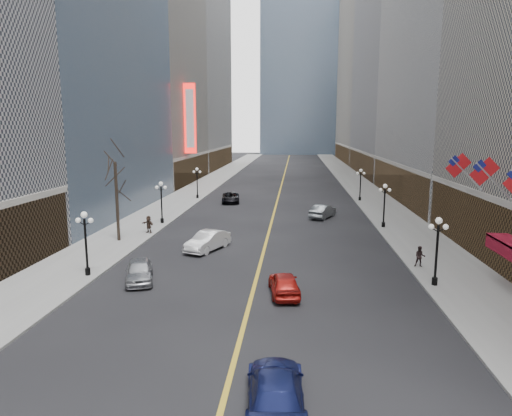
% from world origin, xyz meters
% --- Properties ---
extents(sidewalk_east, '(6.00, 230.00, 0.15)m').
position_xyz_m(sidewalk_east, '(14.00, 70.00, 0.07)').
color(sidewalk_east, gray).
rests_on(sidewalk_east, ground).
extents(sidewalk_west, '(6.00, 230.00, 0.15)m').
position_xyz_m(sidewalk_west, '(-14.00, 70.00, 0.07)').
color(sidewalk_west, gray).
rests_on(sidewalk_west, ground).
extents(lane_line, '(0.25, 200.00, 0.02)m').
position_xyz_m(lane_line, '(0.00, 80.00, 0.01)').
color(lane_line, gold).
rests_on(lane_line, ground).
extents(bldg_east_c, '(26.60, 40.60, 48.80)m').
position_xyz_m(bldg_east_c, '(29.88, 106.00, 24.18)').
color(bldg_east_c, '#9C9B9E').
rests_on(bldg_east_c, ground).
extents(bldg_east_d, '(26.60, 46.60, 62.80)m').
position_xyz_m(bldg_east_d, '(29.90, 149.00, 31.17)').
color(bldg_east_d, '#A79D8A').
rests_on(bldg_east_d, ground).
extents(bldg_west_c, '(26.60, 30.60, 50.80)m').
position_xyz_m(bldg_west_c, '(-29.88, 87.00, 25.19)').
color(bldg_west_c, '#A79D8A').
rests_on(bldg_west_c, ground).
extents(bldg_west_d, '(26.60, 38.60, 72.80)m').
position_xyz_m(bldg_west_d, '(-29.92, 121.00, 36.17)').
color(bldg_west_d, beige).
rests_on(bldg_west_d, ground).
extents(streetlamp_east_1, '(1.26, 0.44, 4.52)m').
position_xyz_m(streetlamp_east_1, '(11.80, 30.00, 2.90)').
color(streetlamp_east_1, black).
rests_on(streetlamp_east_1, sidewalk_east).
extents(streetlamp_east_2, '(1.26, 0.44, 4.52)m').
position_xyz_m(streetlamp_east_2, '(11.80, 48.00, 2.90)').
color(streetlamp_east_2, black).
rests_on(streetlamp_east_2, sidewalk_east).
extents(streetlamp_east_3, '(1.26, 0.44, 4.52)m').
position_xyz_m(streetlamp_east_3, '(11.80, 66.00, 2.90)').
color(streetlamp_east_3, black).
rests_on(streetlamp_east_3, sidewalk_east).
extents(streetlamp_west_1, '(1.26, 0.44, 4.52)m').
position_xyz_m(streetlamp_west_1, '(-11.80, 30.00, 2.90)').
color(streetlamp_west_1, black).
rests_on(streetlamp_west_1, sidewalk_west).
extents(streetlamp_west_2, '(1.26, 0.44, 4.52)m').
position_xyz_m(streetlamp_west_2, '(-11.80, 48.00, 2.90)').
color(streetlamp_west_2, black).
rests_on(streetlamp_west_2, sidewalk_west).
extents(streetlamp_west_3, '(1.26, 0.44, 4.52)m').
position_xyz_m(streetlamp_west_3, '(-11.80, 66.00, 2.90)').
color(streetlamp_west_3, black).
rests_on(streetlamp_west_3, sidewalk_west).
extents(flag_4, '(2.87, 0.12, 2.87)m').
position_xyz_m(flag_4, '(15.31, 32.00, 7.29)').
color(flag_4, '#B2B2B7').
rests_on(flag_4, ground).
extents(flag_5, '(2.87, 0.12, 2.87)m').
position_xyz_m(flag_5, '(15.31, 37.00, 7.29)').
color(flag_5, '#B2B2B7').
rests_on(flag_5, ground).
extents(awning_c, '(1.40, 4.00, 0.93)m').
position_xyz_m(awning_c, '(16.11, 30.00, 3.08)').
color(awning_c, maroon).
rests_on(awning_c, ground).
extents(theatre_marquee, '(2.00, 0.55, 12.00)m').
position_xyz_m(theatre_marquee, '(-15.88, 80.00, 12.00)').
color(theatre_marquee, red).
rests_on(theatre_marquee, ground).
extents(tree_west_far, '(3.60, 3.60, 7.92)m').
position_xyz_m(tree_west_far, '(-13.50, 40.00, 6.24)').
color(tree_west_far, '#2D231C').
rests_on(tree_west_far, sidewalk_west).
extents(car_nb_near, '(3.03, 4.74, 1.50)m').
position_xyz_m(car_nb_near, '(-7.88, 29.43, 0.75)').
color(car_nb_near, '#9EA1A6').
rests_on(car_nb_near, ground).
extents(car_nb_mid, '(3.50, 5.26, 1.64)m').
position_xyz_m(car_nb_mid, '(-4.79, 37.78, 0.82)').
color(car_nb_mid, silver).
rests_on(car_nb_mid, ground).
extents(car_nb_far, '(3.06, 5.42, 1.43)m').
position_xyz_m(car_nb_far, '(-6.46, 63.25, 0.71)').
color(car_nb_far, black).
rests_on(car_nb_far, ground).
extents(car_sb_near, '(2.48, 5.40, 1.53)m').
position_xyz_m(car_sb_near, '(2.00, 15.90, 0.77)').
color(car_sb_near, '#151B4F').
rests_on(car_sb_near, ground).
extents(car_sb_mid, '(2.33, 4.51, 1.47)m').
position_xyz_m(car_sb_mid, '(2.00, 27.74, 0.73)').
color(car_sb_mid, '#A11611').
rests_on(car_sb_mid, ground).
extents(car_sb_far, '(3.47, 5.02, 1.57)m').
position_xyz_m(car_sb_far, '(5.83, 53.13, 0.78)').
color(car_sb_far, '#4E5256').
rests_on(car_sb_far, ground).
extents(ped_east_walk, '(0.83, 0.56, 1.56)m').
position_xyz_m(ped_east_walk, '(11.87, 34.02, 0.93)').
color(ped_east_walk, black).
rests_on(ped_east_walk, sidewalk_east).
extents(ped_west_far, '(1.58, 1.20, 1.70)m').
position_xyz_m(ped_west_far, '(-11.73, 43.21, 1.00)').
color(ped_west_far, '#33241C').
rests_on(ped_west_far, sidewalk_west).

